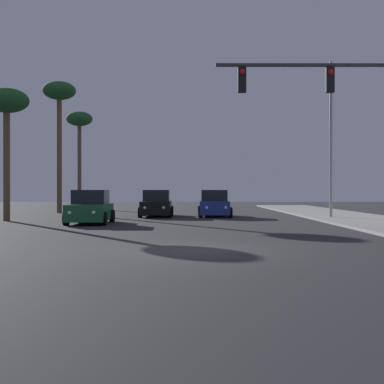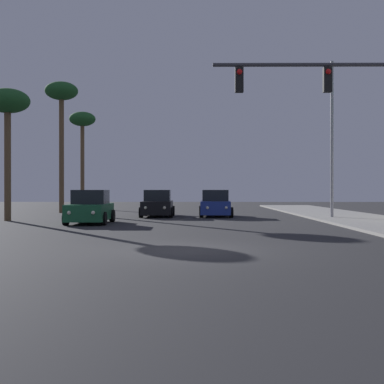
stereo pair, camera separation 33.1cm
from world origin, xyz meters
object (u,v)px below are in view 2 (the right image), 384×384
car_black (158,205)px  palm_tree_mid (61,99)px  car_green (90,208)px  palm_tree_near (8,107)px  street_lamp (330,130)px  car_blue (215,204)px  traffic_light_mast (339,107)px  palm_tree_far (82,124)px

car_black → palm_tree_mid: 11.91m
car_green → palm_tree_near: 7.71m
car_green → street_lamp: 14.37m
car_blue → palm_tree_mid: (-11.05, 5.33, 7.56)m
car_blue → palm_tree_near: 13.52m
traffic_light_mast → palm_tree_mid: (-15.01, 19.54, 3.64)m
car_blue → street_lamp: bearing=159.4°
palm_tree_mid → palm_tree_far: bearing=93.4°
car_blue → street_lamp: 8.28m
palm_tree_mid → street_lamp: bearing=-24.6°
palm_tree_near → palm_tree_mid: palm_tree_mid is taller
traffic_light_mast → palm_tree_mid: palm_tree_mid is taller
palm_tree_near → palm_tree_mid: (0.42, 10.00, 2.13)m
street_lamp → palm_tree_near: bearing=-173.8°
car_green → traffic_light_mast: size_ratio=0.67×
car_green → traffic_light_mast: bearing=144.5°
car_black → street_lamp: street_lamp is taller
traffic_light_mast → palm_tree_far: size_ratio=0.73×
car_blue → palm_tree_far: bearing=-50.8°
street_lamp → palm_tree_mid: palm_tree_mid is taller
traffic_light_mast → palm_tree_near: 18.20m
car_blue → palm_tree_far: size_ratio=0.49×
palm_tree_far → car_black: bearing=-62.6°
car_black → palm_tree_far: palm_tree_far is taller
traffic_light_mast → palm_tree_near: palm_tree_near is taller
car_green → palm_tree_mid: bearing=-70.7°
car_blue → palm_tree_near: (-11.47, -4.67, 5.44)m
palm_tree_near → palm_tree_mid: size_ratio=0.75×
car_black → palm_tree_mid: bearing=-36.8°
car_black → palm_tree_far: size_ratio=0.49×
car_blue → palm_tree_far: palm_tree_far is taller
car_green → traffic_light_mast: 13.32m
car_black → palm_tree_near: size_ratio=0.60×
car_blue → palm_tree_near: palm_tree_near is taller
palm_tree_near → palm_tree_far: 20.06m
car_black → car_blue: bearing=-178.8°
street_lamp → palm_tree_far: street_lamp is taller
car_blue → car_green: bearing=48.9°
palm_tree_mid → palm_tree_far: (-0.60, 10.00, -0.63)m
palm_tree_near → car_green: bearing=-25.0°
car_black → palm_tree_mid: palm_tree_mid is taller
car_green → car_black: bearing=-113.6°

